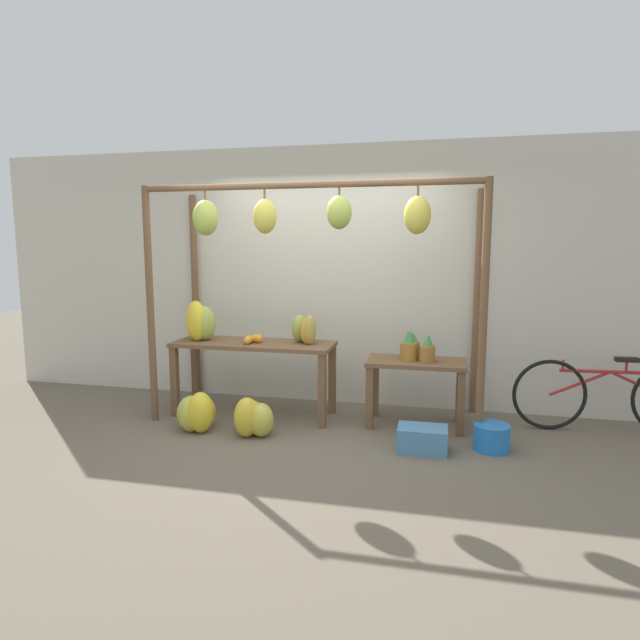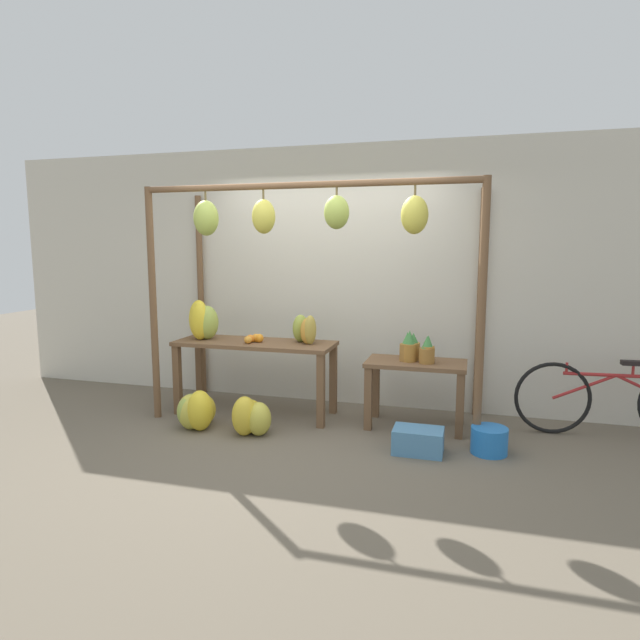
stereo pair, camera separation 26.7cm
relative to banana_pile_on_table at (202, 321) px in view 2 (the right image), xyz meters
name	(u,v)px [view 2 (the right image)]	position (x,y,z in m)	size (l,w,h in m)	color
ground_plane	(292,444)	(1.23, -0.71, -0.95)	(20.00, 20.00, 0.00)	#665B4C
shop_wall_back	(332,277)	(1.23, 0.69, 0.45)	(8.00, 0.08, 2.80)	beige
stall_awning	(307,250)	(1.22, -0.18, 0.74)	(3.20, 1.11, 2.30)	brown
display_table_main	(255,353)	(0.59, 0.02, -0.31)	(1.64, 0.57, 0.76)	brown
display_table_side	(416,376)	(2.23, 0.05, -0.45)	(0.94, 0.51, 0.65)	brown
banana_pile_on_table	(202,321)	(0.00, 0.00, 0.00)	(0.38, 0.33, 0.41)	#9EB247
orange_pile	(254,339)	(0.60, -0.03, -0.15)	(0.17, 0.20, 0.09)	orange
pineapple_cluster	(416,350)	(2.22, 0.04, -0.19)	(0.33, 0.25, 0.30)	olive
banana_pile_ground_left	(195,411)	(0.21, -0.57, -0.78)	(0.44, 0.47, 0.39)	yellow
banana_pile_ground_right	(251,417)	(0.78, -0.56, -0.79)	(0.48, 0.47, 0.37)	gold
fruit_crate_white	(418,441)	(2.32, -0.60, -0.85)	(0.42, 0.28, 0.21)	#4C84B2
blue_bucket	(489,440)	(2.90, -0.45, -0.84)	(0.30, 0.30, 0.22)	blue
parked_bicycle	(615,400)	(4.00, 0.26, -0.60)	(1.73, 0.17, 0.72)	black
papaya_pile	(306,330)	(1.11, 0.09, -0.05)	(0.32, 0.30, 0.29)	#93A33D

